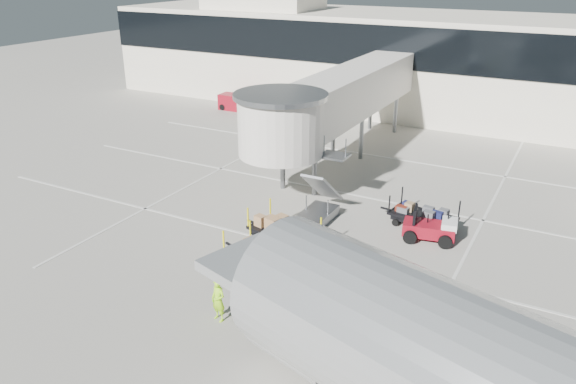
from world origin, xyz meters
name	(u,v)px	position (x,y,z in m)	size (l,w,h in m)	color
ground	(295,272)	(0.00, 0.00, 0.00)	(140.00, 140.00, 0.00)	#B3AFA0
lane_markings	(362,194)	(-0.67, 9.33, 0.01)	(40.00, 30.00, 0.02)	silver
terminal	(459,65)	(-0.35, 29.94, 4.11)	(64.00, 12.11, 15.20)	#EEE7CD
jet_bridge	(332,102)	(-3.97, 12.26, 4.28)	(5.70, 20.40, 6.03)	silver
baggage_tug	(431,229)	(4.18, 5.62, 0.57)	(2.58, 1.91, 1.58)	maroon
suitcase_cart	(424,217)	(3.54, 6.85, 0.53)	(3.95, 2.00, 1.52)	black
box_cart_near	(263,260)	(-1.20, -0.64, 0.60)	(4.10, 2.58, 1.58)	black
box_cart_far	(282,230)	(-1.79, 2.14, 0.65)	(4.16, 2.41, 1.59)	black
ground_worker	(218,300)	(-0.89, -4.29, 0.85)	(0.62, 0.40, 1.69)	#98E518
belt_loader	(239,103)	(-17.10, 22.02, 0.67)	(3.66, 1.52, 1.75)	maroon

